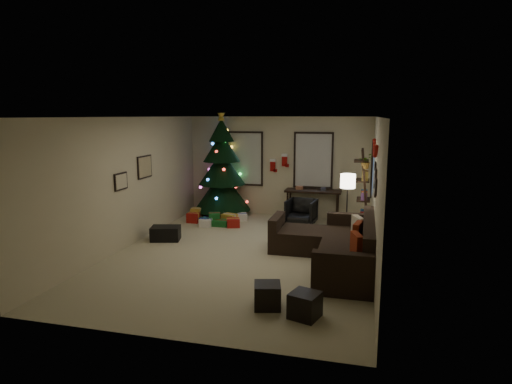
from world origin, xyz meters
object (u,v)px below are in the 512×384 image
christmas_tree (222,172)px  desk (313,193)px  sofa (336,247)px  desk_chair (301,212)px  bookshelf (364,194)px

christmas_tree → desk: christmas_tree is taller
christmas_tree → sofa: size_ratio=0.99×
desk_chair → bookshelf: size_ratio=0.33×
christmas_tree → desk_chair: size_ratio=4.38×
sofa → desk: bearing=104.0°
bookshelf → desk_chair: bearing=159.4°
desk → bookshelf: 1.81m
sofa → desk_chair: 2.87m
sofa → bookshelf: bookshelf is taller
desk_chair → bookshelf: bearing=-13.3°
desk_chair → bookshelf: 1.74m
sofa → desk_chair: size_ratio=4.42×
christmas_tree → sofa: (3.33, -3.26, -0.90)m
desk → desk_chair: 0.78m
desk_chair → bookshelf: bookshelf is taller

